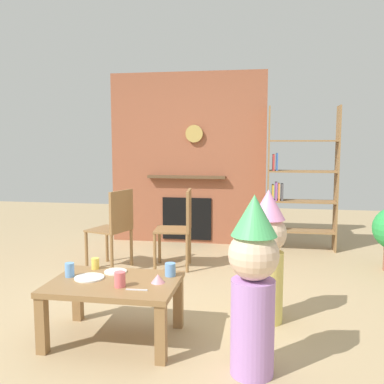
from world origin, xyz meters
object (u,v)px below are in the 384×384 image
at_px(paper_cup_center, 120,279).
at_px(child_with_cone_hat, 253,281).
at_px(birthday_cake_slice, 158,278).
at_px(child_in_pink, 267,253).
at_px(bookshelf, 296,186).
at_px(paper_plate_front, 115,272).
at_px(paper_cup_near_right, 95,264).
at_px(paper_cup_far_left, 170,270).
at_px(dining_chair_left, 115,224).
at_px(dining_chair_middle, 181,224).
at_px(paper_cup_near_left, 70,270).
at_px(paper_plate_rear, 89,278).
at_px(coffee_table, 114,291).

xyz_separation_m(paper_cup_center, child_with_cone_hat, (0.91, -0.19, 0.10)).
distance_m(birthday_cake_slice, child_in_pink, 0.92).
xyz_separation_m(bookshelf, paper_plate_front, (-1.54, -2.75, -0.42)).
height_order(birthday_cake_slice, child_with_cone_hat, child_with_cone_hat).
height_order(paper_cup_near_right, paper_cup_far_left, paper_cup_far_left).
xyz_separation_m(dining_chair_left, dining_chair_middle, (0.72, 0.16, 0.00)).
bearing_deg(paper_cup_near_left, paper_cup_center, -18.59).
relative_size(child_in_pink, dining_chair_middle, 1.18).
height_order(paper_cup_far_left, child_with_cone_hat, child_with_cone_hat).
xyz_separation_m(paper_cup_near_right, paper_plate_rear, (0.05, -0.23, -0.04)).
xyz_separation_m(paper_cup_far_left, dining_chair_left, (-0.97, 1.50, 0.02)).
distance_m(paper_cup_near_left, paper_plate_rear, 0.17).
distance_m(paper_cup_near_left, paper_plate_front, 0.34).
bearing_deg(birthday_cake_slice, paper_plate_front, 154.61).
distance_m(paper_cup_near_left, paper_cup_near_right, 0.24).
xyz_separation_m(paper_cup_near_right, paper_cup_far_left, (0.62, -0.07, 0.01)).
height_order(paper_plate_rear, dining_chair_middle, dining_chair_middle).
relative_size(coffee_table, paper_plate_front, 5.37).
height_order(paper_cup_near_right, paper_plate_rear, paper_cup_near_right).
height_order(bookshelf, paper_plate_front, bookshelf).
xyz_separation_m(paper_cup_center, paper_plate_front, (-0.14, 0.31, -0.05)).
height_order(paper_cup_near_right, paper_cup_center, paper_cup_center).
height_order(child_in_pink, dining_chair_left, child_in_pink).
distance_m(paper_cup_near_right, paper_plate_front, 0.20).
height_order(paper_cup_center, child_in_pink, child_in_pink).
bearing_deg(paper_cup_center, paper_plate_rear, 154.61).
distance_m(paper_cup_near_left, birthday_cake_slice, 0.68).
height_order(paper_plate_front, child_in_pink, child_in_pink).
height_order(paper_cup_far_left, birthday_cake_slice, paper_cup_far_left).
bearing_deg(paper_cup_far_left, paper_cup_near_left, -168.87).
height_order(coffee_table, paper_plate_front, paper_plate_front).
xyz_separation_m(bookshelf, paper_plate_rear, (-1.68, -2.92, -0.42)).
bearing_deg(dining_chair_left, paper_plate_rear, 121.79).
relative_size(coffee_table, child_in_pink, 0.86).
distance_m(paper_cup_near_left, paper_cup_far_left, 0.75).
height_order(paper_cup_center, paper_cup_far_left, paper_cup_center).
height_order(paper_cup_near_left, paper_plate_rear, paper_cup_near_left).
bearing_deg(paper_cup_center, coffee_table, 127.70).
relative_size(paper_plate_rear, child_in_pink, 0.20).
distance_m(bookshelf, dining_chair_left, 2.45).
bearing_deg(paper_plate_front, paper_plate_rear, -128.61).
relative_size(paper_cup_far_left, dining_chair_middle, 0.11).
relative_size(paper_cup_near_right, paper_cup_center, 0.83).
xyz_separation_m(bookshelf, coffee_table, (-1.48, -2.94, -0.50)).
bearing_deg(paper_cup_far_left, bookshelf, 68.18).
distance_m(coffee_table, child_with_cone_hat, 1.07).
bearing_deg(dining_chair_middle, paper_plate_rear, 74.19).
bearing_deg(paper_cup_near_right, birthday_cake_slice, -22.95).
relative_size(paper_plate_rear, birthday_cake_slice, 2.16).
xyz_separation_m(coffee_table, paper_cup_far_left, (0.37, 0.18, 0.12)).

